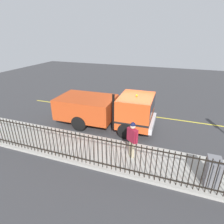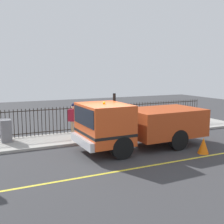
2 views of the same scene
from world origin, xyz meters
name	(u,v)px [view 1 (image 1 of 2)]	position (x,y,z in m)	size (l,w,h in m)	color
ground_plane	(135,129)	(0.00, 0.00, 0.00)	(46.31, 46.31, 0.00)	#38383A
sidewalk_slab	(121,156)	(3.03, 0.00, 0.06)	(2.53, 21.05, 0.13)	#A3A099
lane_marking	(142,115)	(-2.27, 0.00, 0.00)	(0.12, 18.94, 0.01)	yellow
work_truck	(111,108)	(0.12, -1.58, 1.24)	(2.65, 6.25, 2.54)	#D84C1E
worker_standing	(132,136)	(2.96, 0.50, 1.24)	(0.48, 0.56, 1.83)	maroon
iron_fence	(114,155)	(4.12, 0.00, 0.89)	(0.04, 17.93, 1.52)	black
utility_cabinet	(213,172)	(3.57, 3.83, 0.68)	(0.72, 0.50, 1.11)	slate
traffic_cone	(91,106)	(-1.89, -3.93, 0.35)	(0.49, 0.49, 0.71)	orange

